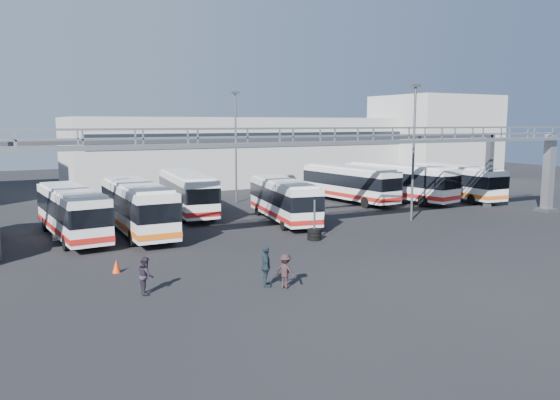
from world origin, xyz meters
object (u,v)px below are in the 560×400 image
bus_4 (187,192)px  pedestrian_b (146,275)px  light_pole_back (236,141)px  bus_5 (283,199)px  tire_stack (314,233)px  bus_7 (349,182)px  pedestrian_d (266,267)px  light_pole_mid (414,145)px  bus_3 (137,206)px  cone_right (116,266)px  bus_8 (399,181)px  bus_9 (456,181)px  pedestrian_c (285,271)px  bus_2 (72,211)px

bus_4 → pedestrian_b: bearing=-107.1°
light_pole_back → bus_4: size_ratio=0.90×
bus_5 → tire_stack: 6.93m
pedestrian_b → tire_stack: size_ratio=0.64×
bus_7 → pedestrian_d: (-18.82, -20.16, -0.93)m
light_pole_mid → bus_4: bearing=143.3°
light_pole_mid → pedestrian_b: bearing=-159.4°
tire_stack → light_pole_back: bearing=82.8°
bus_3 → bus_4: (5.44, 5.94, -0.03)m
light_pole_mid → bus_3: light_pole_mid is taller
bus_7 → pedestrian_d: bus_7 is taller
cone_right → light_pole_mid: bearing=10.9°
bus_3 → bus_8: bus_8 is taller
bus_3 → tire_stack: 11.95m
light_pole_back → pedestrian_d: 27.14m
bus_4 → tire_stack: 13.77m
bus_3 → pedestrian_b: bus_3 is taller
light_pole_mid → tire_stack: bearing=-166.3°
bus_3 → cone_right: (-3.27, -9.07, -1.58)m
bus_5 → pedestrian_d: bus_5 is taller
bus_5 → bus_4: bearing=140.1°
bus_7 → bus_9: bus_7 is taller
bus_9 → pedestrian_c: 33.41m
light_pole_mid → pedestrian_b: 24.54m
light_pole_back → cone_right: bearing=-127.6°
bus_2 → bus_8: size_ratio=0.92×
bus_2 → pedestrian_c: size_ratio=6.92×
bus_3 → bus_4: size_ratio=1.00×
bus_2 → pedestrian_d: bus_2 is taller
bus_3 → pedestrian_c: (2.92, -15.26, -1.12)m
bus_2 → bus_8: 29.83m
light_pole_mid → cone_right: (-22.95, -4.41, -5.40)m
bus_8 → bus_9: size_ratio=1.08×
light_pole_back → pedestrian_c: size_ratio=6.49×
bus_8 → light_pole_back: bearing=143.9°
bus_4 → bus_5: bus_4 is taller
bus_5 → pedestrian_c: 16.78m
pedestrian_d → pedestrian_c: bearing=-113.2°
bus_8 → bus_9: 5.93m
tire_stack → bus_5: bearing=78.4°
bus_3 → pedestrian_d: 14.86m
bus_5 → bus_7: (10.25, 6.00, 0.12)m
bus_4 → pedestrian_b: size_ratio=6.97×
bus_3 → pedestrian_b: (-2.82, -13.12, -1.09)m
light_pole_back → tire_stack: bearing=-97.2°
pedestrian_c → light_pole_back: bearing=-50.2°
bus_4 → bus_9: (25.90, -3.66, -0.05)m
bus_5 → bus_7: size_ratio=0.94×
bus_3 → bus_9: bus_3 is taller
bus_4 → tire_stack: (4.01, -13.10, -1.44)m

